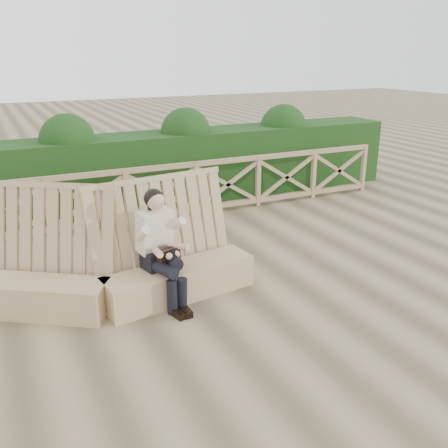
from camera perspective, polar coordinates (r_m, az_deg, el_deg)
name	(u,v)px	position (r m, az deg, el deg)	size (l,w,h in m)	color
ground	(247,292)	(6.99, 2.70, -7.76)	(60.00, 60.00, 0.00)	brown
bench	(104,274)	(6.76, -13.52, -5.56)	(3.97, 1.82, 1.58)	#9A7A58
woman	(161,245)	(6.50, -7.27, -2.36)	(0.53, 0.99, 1.52)	black
guardrail	(162,193)	(9.80, -7.09, 3.59)	(10.10, 0.09, 1.10)	#83654C
hedge	(143,170)	(10.86, -9.23, 6.10)	(12.00, 1.20, 1.50)	black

